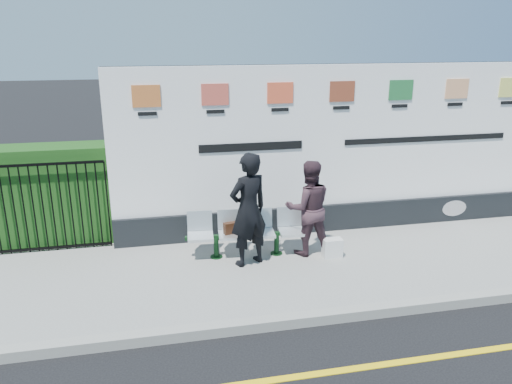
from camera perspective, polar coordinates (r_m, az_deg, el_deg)
The scene contains 12 objects.
ground at distance 6.34m, azimuth 17.10°, elevation -18.00°, with size 80.00×80.00×0.00m, color black.
pavement at distance 8.26m, azimuth 8.84°, elevation -8.09°, with size 14.00×3.00×0.12m, color gray.
kerb at distance 7.04m, azimuth 13.20°, elevation -13.11°, with size 14.00×0.18×0.14m, color gray.
yellow_line at distance 6.34m, azimuth 17.10°, elevation -17.97°, with size 14.00×0.10×0.01m, color yellow.
billboard at distance 9.16m, azimuth 9.23°, elevation 3.53°, with size 8.00×0.30×3.00m.
hedge at distance 9.30m, azimuth -22.73°, elevation -0.30°, with size 2.35×0.70×1.70m, color #1B4715.
railing at distance 8.90m, azimuth -23.16°, elevation -1.66°, with size 2.05×0.06×1.54m, color black, non-canonical shape.
bench at distance 8.22m, azimuth -1.08°, elevation -5.97°, with size 1.90×0.51×0.41m, color silver, non-canonical shape.
woman_left at distance 7.69m, azimuth -0.87°, elevation -2.05°, with size 0.66×0.43×1.81m, color black.
woman_right at distance 8.15m, azimuth 6.00°, elevation -1.82°, with size 0.77×0.60×1.59m, color #3B262D.
handbag_brown at distance 8.08m, azimuth -2.85°, elevation -4.12°, with size 0.24×0.10×0.19m, color #321A0E.
carrier_bag_white at distance 8.29m, azimuth 8.71°, elevation -6.34°, with size 0.31×0.19×0.31m, color silver.
Camera 1 is at (-2.75, -4.43, 3.61)m, focal length 35.00 mm.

